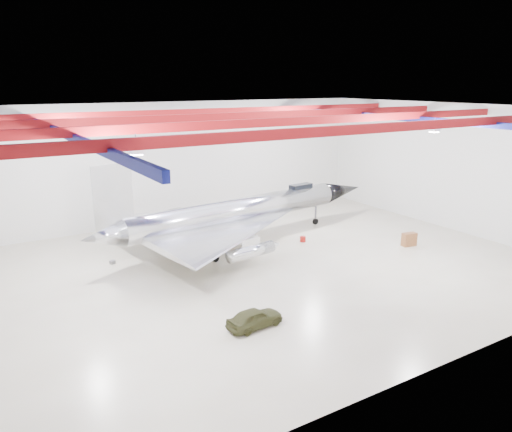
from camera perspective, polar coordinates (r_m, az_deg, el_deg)
floor at (r=35.22m, az=-0.01°, el=-6.08°), size 40.00×40.00×0.00m
wall_back at (r=46.87m, az=-9.66°, el=6.02°), size 40.00×0.00×40.00m
wall_right at (r=47.07m, az=21.35°, el=5.24°), size 0.00×30.00×30.00m
ceiling at (r=32.89m, az=-0.01°, el=12.09°), size 40.00×40.00×0.00m
ceiling_structure at (r=32.93m, az=-0.01°, el=10.91°), size 39.50×29.50×1.08m
jet_aircraft at (r=40.02m, az=-2.11°, el=0.23°), size 27.54×17.56×7.52m
jeep at (r=27.15m, az=-0.16°, el=-11.58°), size 3.27×1.55×1.08m
desk at (r=41.75m, az=17.10°, el=-2.57°), size 1.23×0.74×1.06m
toolbox_red at (r=40.47m, az=-3.67°, el=-3.04°), size 0.51×0.46×0.30m
parts_bin at (r=40.75m, az=-2.38°, el=-2.79°), size 0.73×0.65×0.43m
crate_small at (r=37.61m, az=-16.09°, el=-5.09°), size 0.44×0.40×0.25m
tool_chest at (r=41.20m, az=5.37°, el=-2.64°), size 0.49×0.49×0.43m
oil_barrel at (r=38.02m, az=-2.29°, el=-4.20°), size 0.53×0.44×0.34m
spares_box at (r=43.67m, az=-8.03°, el=-1.73°), size 0.45×0.45×0.39m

